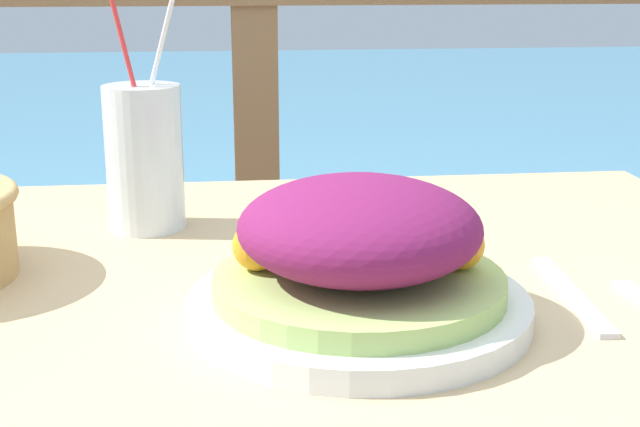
{
  "coord_description": "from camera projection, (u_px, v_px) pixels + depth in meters",
  "views": [
    {
      "loc": [
        -0.05,
        -0.77,
        1.04
      ],
      "look_at": [
        0.03,
        -0.01,
        0.82
      ],
      "focal_mm": 50.0,
      "sensor_mm": 36.0,
      "label": 1
    }
  ],
  "objects": [
    {
      "name": "patio_table",
      "position": [
        288.0,
        395.0,
        0.85
      ],
      "size": [
        0.98,
        0.73,
        0.76
      ],
      "color": "tan",
      "rests_on": "ground_plane"
    },
    {
      "name": "railing_fence",
      "position": [
        256.0,
        118.0,
        1.43
      ],
      "size": [
        2.8,
        0.08,
        1.07
      ],
      "color": "brown",
      "rests_on": "ground_plane"
    },
    {
      "name": "sea_backdrop",
      "position": [
        235.0,
        148.0,
        3.97
      ],
      "size": [
        12.0,
        4.0,
        0.48
      ],
      "color": "teal",
      "rests_on": "ground_plane"
    },
    {
      "name": "salad_plate",
      "position": [
        359.0,
        261.0,
        0.7
      ],
      "size": [
        0.27,
        0.27,
        0.11
      ],
      "color": "silver",
      "rests_on": "patio_table"
    },
    {
      "name": "drink_glass",
      "position": [
        144.0,
        157.0,
        0.93
      ],
      "size": [
        0.08,
        0.08,
        0.25
      ],
      "color": "silver",
      "rests_on": "patio_table"
    },
    {
      "name": "fork",
      "position": [
        571.0,
        294.0,
        0.76
      ],
      "size": [
        0.03,
        0.18,
        0.0
      ],
      "color": "silver",
      "rests_on": "patio_table"
    }
  ]
}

